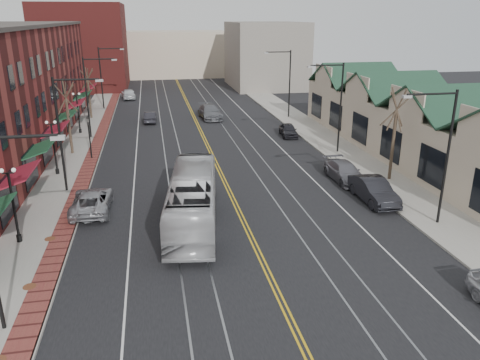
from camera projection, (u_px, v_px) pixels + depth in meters
name	position (u px, v px, depth m)	size (l,w,h in m)	color
ground	(281.00, 300.00, 20.85)	(160.00, 160.00, 0.00)	black
sidewalk_left	(68.00, 174.00, 37.24)	(4.00, 120.00, 0.15)	gray
sidewalk_right	(351.00, 158.00, 41.47)	(4.00, 120.00, 0.15)	gray
building_right	(416.00, 130.00, 41.79)	(8.00, 36.00, 4.60)	#C3B096
backdrop_left	(84.00, 46.00, 80.58)	(14.00, 18.00, 14.00)	maroon
backdrop_mid	(173.00, 54.00, 98.13)	(22.00, 14.00, 9.00)	#C3B096
backdrop_right	(265.00, 55.00, 81.90)	(12.00, 16.00, 11.00)	slate
streetlight_l_1	(65.00, 123.00, 32.06)	(3.33, 0.25, 8.00)	black
streetlight_l_2	(91.00, 89.00, 46.89)	(3.33, 0.25, 8.00)	black
streetlight_l_3	(104.00, 72.00, 61.72)	(3.33, 0.25, 8.00)	black
streetlight_r_0	(442.00, 145.00, 26.68)	(3.33, 0.25, 8.00)	black
streetlight_r_1	(336.00, 99.00, 41.51)	(3.33, 0.25, 8.00)	black
streetlight_r_2	(286.00, 77.00, 56.34)	(3.33, 0.25, 8.00)	black
lamppost_l_1	(14.00, 207.00, 25.28)	(0.84, 0.28, 4.27)	black
lamppost_l_2	(54.00, 149.00, 36.40)	(0.84, 0.28, 4.27)	black
lamppost_l_3	(78.00, 114.00, 49.37)	(0.84, 0.28, 4.27)	black
tree_left_near	(68.00, 117.00, 41.58)	(1.78, 1.37, 6.48)	#382B21
tree_left_far	(89.00, 92.00, 56.48)	(1.66, 1.28, 6.02)	#382B21
tree_right_mid	(394.00, 133.00, 34.78)	(1.90, 1.46, 6.93)	#382B21
manhole_mid	(30.00, 287.00, 21.60)	(0.60, 0.60, 0.02)	#592D19
manhole_far	(50.00, 239.00, 26.24)	(0.60, 0.60, 0.02)	#592D19
traffic_signal	(89.00, 134.00, 40.44)	(0.18, 0.15, 3.80)	black
transit_bus	(193.00, 199.00, 28.06)	(2.64, 11.28, 3.14)	silver
parked_suv	(92.00, 201.00, 30.07)	(2.39, 5.18, 1.44)	#9B9CA2
parked_car_b	(374.00, 190.00, 31.64)	(1.71, 4.91, 1.62)	black
parked_car_c	(345.00, 172.00, 35.74)	(1.99, 4.89, 1.42)	slate
parked_car_d	(288.00, 130.00, 48.99)	(1.57, 3.89, 1.33)	black
distant_car_left	(150.00, 117.00, 55.42)	(1.35, 3.88, 1.28)	#222127
distant_car_right	(210.00, 112.00, 57.42)	(2.30, 5.67, 1.65)	slate
distant_car_far	(128.00, 94.00, 70.92)	(1.93, 4.79, 1.63)	silver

